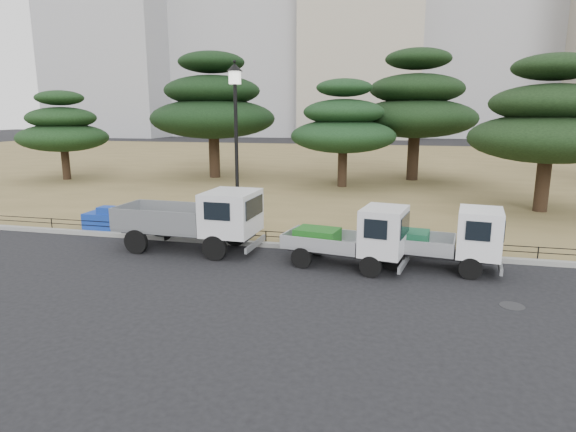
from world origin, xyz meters
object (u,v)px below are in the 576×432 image
(truck_kei_rear, at_px, (447,239))
(tarp_pile, at_px, (104,219))
(street_lamp, at_px, (236,123))
(truck_kei_front, at_px, (354,237))
(truck_large, at_px, (196,217))

(truck_kei_rear, height_order, tarp_pile, truck_kei_rear)
(truck_kei_rear, bearing_deg, street_lamp, 176.07)
(street_lamp, bearing_deg, truck_kei_rear, -11.35)
(truck_kei_front, distance_m, street_lamp, 5.89)
(truck_large, bearing_deg, truck_kei_front, -4.19)
(truck_kei_rear, bearing_deg, truck_large, -173.48)
(truck_large, height_order, truck_kei_rear, truck_large)
(truck_kei_rear, height_order, street_lamp, street_lamp)
(truck_large, relative_size, tarp_pile, 3.63)
(truck_large, xyz_separation_m, tarp_pile, (-4.75, 1.66, -0.68))
(truck_large, relative_size, truck_kei_front, 1.28)
(truck_kei_front, bearing_deg, truck_large, -176.16)
(truck_kei_rear, xyz_separation_m, street_lamp, (-7.19, 1.44, 3.39))
(tarp_pile, bearing_deg, street_lamp, -3.36)
(truck_kei_front, xyz_separation_m, truck_kei_rear, (2.76, 0.46, -0.01))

